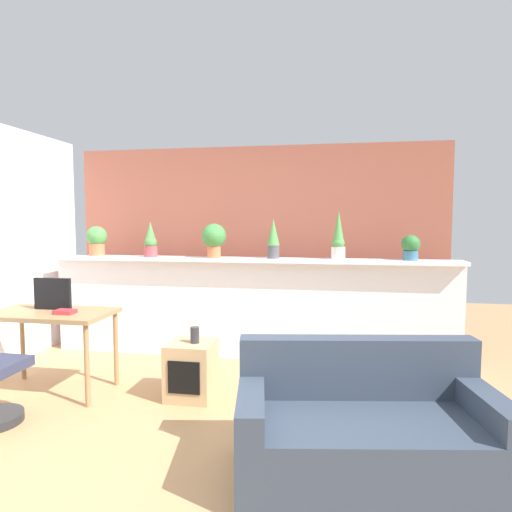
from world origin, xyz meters
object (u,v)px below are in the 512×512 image
(side_cube_shelf, at_px, (191,370))
(book_on_desk, at_px, (65,312))
(potted_plant_1, at_px, (151,241))
(desk, at_px, (51,320))
(couch, at_px, (365,431))
(vase_on_shelf, at_px, (195,335))
(potted_plant_3, at_px, (273,238))
(potted_plant_5, at_px, (411,247))
(potted_plant_2, at_px, (214,238))
(tv_monitor, at_px, (53,294))
(potted_plant_4, at_px, (338,239))
(potted_plant_0, at_px, (97,240))

(side_cube_shelf, xyz_separation_m, book_on_desk, (-1.11, -0.16, 0.52))
(potted_plant_1, relative_size, desk, 0.37)
(side_cube_shelf, xyz_separation_m, couch, (1.43, -0.96, 0.03))
(vase_on_shelf, bearing_deg, potted_plant_3, 65.11)
(vase_on_shelf, bearing_deg, potted_plant_1, 128.11)
(desk, xyz_separation_m, side_cube_shelf, (1.30, 0.09, -0.42))
(potted_plant_5, distance_m, book_on_desk, 3.46)
(potted_plant_1, height_order, couch, potted_plant_1)
(potted_plant_1, bearing_deg, potted_plant_5, 0.92)
(potted_plant_5, bearing_deg, potted_plant_2, -178.81)
(potted_plant_2, xyz_separation_m, potted_plant_3, (0.67, 0.03, 0.00))
(tv_monitor, bearing_deg, potted_plant_1, 67.09)
(potted_plant_2, relative_size, potted_plant_4, 0.73)
(potted_plant_1, height_order, potted_plant_4, potted_plant_4)
(potted_plant_3, bearing_deg, couch, -68.08)
(tv_monitor, height_order, book_on_desk, tv_monitor)
(potted_plant_2, height_order, potted_plant_3, potted_plant_3)
(tv_monitor, relative_size, book_on_desk, 2.13)
(tv_monitor, relative_size, side_cube_shelf, 0.72)
(potted_plant_1, bearing_deg, couch, -42.46)
(potted_plant_2, bearing_deg, side_cube_shelf, -85.32)
(potted_plant_2, height_order, couch, potted_plant_2)
(book_on_desk, bearing_deg, potted_plant_2, 51.80)
(potted_plant_0, relative_size, side_cube_shelf, 0.71)
(potted_plant_0, height_order, potted_plant_5, potted_plant_0)
(potted_plant_4, distance_m, potted_plant_5, 0.76)
(potted_plant_3, bearing_deg, potted_plant_4, 0.86)
(potted_plant_1, bearing_deg, potted_plant_3, 1.09)
(couch, bearing_deg, side_cube_shelf, 146.16)
(potted_plant_0, bearing_deg, potted_plant_1, -5.14)
(book_on_desk, bearing_deg, couch, -17.50)
(potted_plant_5, relative_size, vase_on_shelf, 1.90)
(desk, bearing_deg, book_on_desk, -20.68)
(potted_plant_0, xyz_separation_m, couch, (3.00, -2.15, -1.07))
(potted_plant_0, distance_m, potted_plant_1, 0.72)
(potted_plant_3, xyz_separation_m, potted_plant_4, (0.71, 0.01, 0.00))
(desk, bearing_deg, potted_plant_3, 33.41)
(side_cube_shelf, height_order, couch, couch)
(potted_plant_5, relative_size, tv_monitor, 0.75)
(desk, bearing_deg, potted_plant_0, 101.57)
(vase_on_shelf, bearing_deg, potted_plant_0, 143.19)
(potted_plant_0, bearing_deg, potted_plant_3, -0.98)
(tv_monitor, bearing_deg, book_on_desk, -34.52)
(potted_plant_5, height_order, tv_monitor, potted_plant_5)
(potted_plant_5, bearing_deg, potted_plant_3, -179.26)
(desk, bearing_deg, potted_plant_1, 69.63)
(potted_plant_2, relative_size, side_cube_shelf, 0.77)
(potted_plant_2, relative_size, desk, 0.35)
(potted_plant_5, bearing_deg, tv_monitor, -160.70)
(potted_plant_0, distance_m, side_cube_shelf, 2.25)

